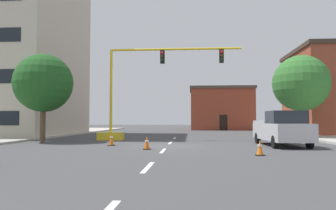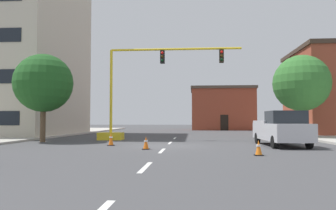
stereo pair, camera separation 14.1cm
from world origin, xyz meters
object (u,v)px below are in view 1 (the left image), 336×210
at_px(traffic_cone_roadside_c, 260,148).
at_px(tree_left_near, 43,83).
at_px(traffic_signal_gantry, 130,109).
at_px(pickup_truck_silver, 281,129).
at_px(traffic_cone_roadside_a, 147,143).
at_px(tree_right_mid, 301,83).
at_px(traffic_cone_roadside_b, 111,139).

bearing_deg(traffic_cone_roadside_c, tree_left_near, 149.93).
bearing_deg(traffic_signal_gantry, traffic_cone_roadside_c, -53.64).
xyz_separation_m(pickup_truck_silver, traffic_cone_roadside_a, (-7.42, -2.84, -0.65)).
relative_size(traffic_signal_gantry, tree_right_mid, 1.58).
height_order(pickup_truck_silver, traffic_cone_roadside_c, pickup_truck_silver).
relative_size(tree_right_mid, traffic_cone_roadside_b, 8.82).
bearing_deg(traffic_cone_roadside_c, traffic_signal_gantry, 126.36).
bearing_deg(traffic_signal_gantry, traffic_cone_roadside_b, -90.67).
distance_m(tree_right_mid, traffic_cone_roadside_a, 15.90).
bearing_deg(tree_left_near, traffic_cone_roadside_c, -30.07).
relative_size(pickup_truck_silver, traffic_cone_roadside_a, 8.22).
bearing_deg(traffic_cone_roadside_b, tree_left_near, 153.17).
distance_m(pickup_truck_silver, traffic_cone_roadside_c, 5.80).
xyz_separation_m(pickup_truck_silver, traffic_cone_roadside_b, (-9.81, -0.55, -0.60)).
relative_size(tree_right_mid, pickup_truck_silver, 1.23).
bearing_deg(traffic_cone_roadside_b, traffic_cone_roadside_a, -43.91).
bearing_deg(traffic_cone_roadside_c, traffic_cone_roadside_b, 147.73).
relative_size(traffic_signal_gantry, traffic_cone_roadside_b, 13.91).
height_order(pickup_truck_silver, traffic_cone_roadside_b, pickup_truck_silver).
relative_size(tree_left_near, traffic_cone_roadside_b, 7.84).
bearing_deg(tree_right_mid, tree_left_near, -163.53).
xyz_separation_m(pickup_truck_silver, traffic_cone_roadside_c, (-2.30, -5.29, -0.66)).
height_order(tree_left_near, traffic_cone_roadside_a, tree_left_near).
height_order(tree_left_near, pickup_truck_silver, tree_left_near).
distance_m(traffic_cone_roadside_a, traffic_cone_roadside_c, 5.67).
xyz_separation_m(traffic_cone_roadside_b, traffic_cone_roadside_c, (7.50, -4.74, -0.06)).
relative_size(traffic_signal_gantry, traffic_cone_roadside_c, 16.28).
distance_m(tree_left_near, traffic_cone_roadside_a, 9.95).
bearing_deg(tree_left_near, pickup_truck_silver, -8.16).
distance_m(traffic_signal_gantry, tree_right_mid, 13.91).
relative_size(traffic_signal_gantry, traffic_cone_roadside_a, 15.88).
relative_size(tree_left_near, tree_right_mid, 0.89).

